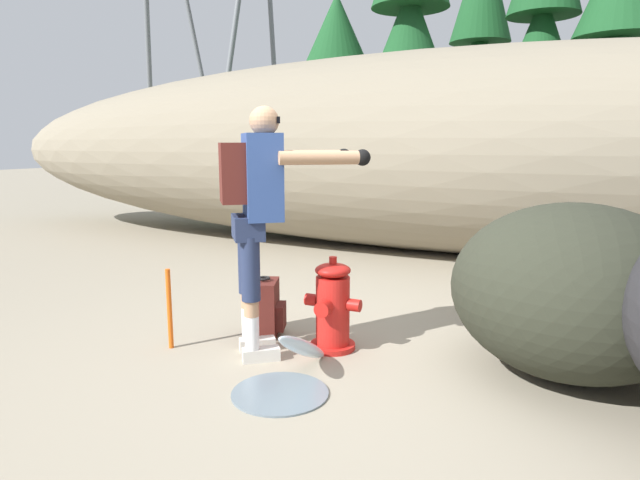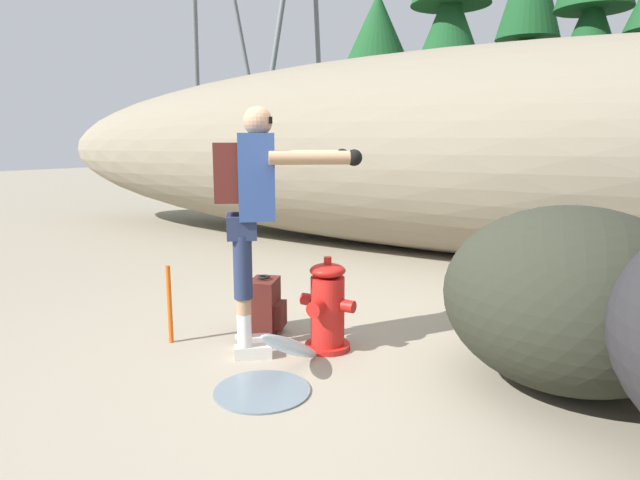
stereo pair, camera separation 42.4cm
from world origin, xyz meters
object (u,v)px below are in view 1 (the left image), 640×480
(utility_worker, at_px, (261,201))
(boulder_small, at_px, (563,295))
(survey_stake, at_px, (169,309))
(spare_backpack, at_px, (265,308))
(fire_hydrant, at_px, (333,308))
(boulder_mid, at_px, (573,290))

(utility_worker, relative_size, boulder_small, 1.99)
(boulder_small, relative_size, survey_stake, 1.46)
(survey_stake, bearing_deg, spare_backpack, 46.92)
(fire_hydrant, bearing_deg, boulder_mid, 8.94)
(spare_backpack, height_order, survey_stake, survey_stake)
(utility_worker, height_order, survey_stake, utility_worker)
(utility_worker, xyz_separation_m, survey_stake, (-0.69, -0.16, -0.81))
(fire_hydrant, bearing_deg, boulder_small, 40.02)
(fire_hydrant, distance_m, utility_worker, 0.95)
(spare_backpack, distance_m, survey_stake, 0.74)
(spare_backpack, relative_size, boulder_mid, 0.30)
(utility_worker, height_order, boulder_mid, utility_worker)
(boulder_small, bearing_deg, fire_hydrant, -139.98)
(boulder_small, xyz_separation_m, survey_stake, (-2.64, -1.77, 0.05))
(survey_stake, bearing_deg, fire_hydrant, 23.56)
(fire_hydrant, distance_m, survey_stake, 1.20)
(spare_backpack, distance_m, boulder_mid, 2.21)
(boulder_mid, bearing_deg, utility_worker, -164.17)
(boulder_mid, xyz_separation_m, boulder_small, (-0.04, 1.05, -0.31))
(spare_backpack, xyz_separation_m, survey_stake, (-0.50, -0.53, 0.08))
(boulder_small, bearing_deg, spare_backpack, -149.94)
(boulder_mid, distance_m, boulder_small, 1.09)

